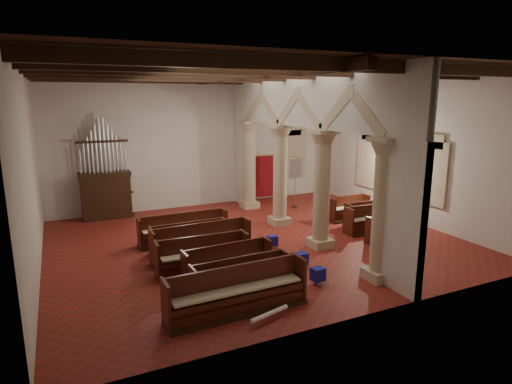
% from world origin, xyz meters
% --- Properties ---
extents(floor, '(14.00, 14.00, 0.00)m').
position_xyz_m(floor, '(0.00, 0.00, 0.00)').
color(floor, maroon).
rests_on(floor, ground).
extents(ceiling, '(14.00, 14.00, 0.00)m').
position_xyz_m(ceiling, '(0.00, 0.00, 6.00)').
color(ceiling, '#332011').
rests_on(ceiling, wall_back).
extents(wall_back, '(14.00, 0.02, 6.00)m').
position_xyz_m(wall_back, '(0.00, 6.00, 3.00)').
color(wall_back, silver).
rests_on(wall_back, floor).
extents(wall_front, '(14.00, 0.02, 6.00)m').
position_xyz_m(wall_front, '(0.00, -6.00, 3.00)').
color(wall_front, silver).
rests_on(wall_front, floor).
extents(wall_left, '(0.02, 12.00, 6.00)m').
position_xyz_m(wall_left, '(-7.00, 0.00, 3.00)').
color(wall_left, silver).
rests_on(wall_left, floor).
extents(wall_right, '(0.02, 12.00, 6.00)m').
position_xyz_m(wall_right, '(7.00, 0.00, 3.00)').
color(wall_right, silver).
rests_on(wall_right, floor).
extents(ceiling_beams, '(13.80, 11.80, 0.30)m').
position_xyz_m(ceiling_beams, '(0.00, 0.00, 5.82)').
color(ceiling_beams, black).
rests_on(ceiling_beams, wall_back).
extents(arcade, '(0.90, 11.90, 6.00)m').
position_xyz_m(arcade, '(1.80, 0.00, 3.56)').
color(arcade, tan).
rests_on(arcade, floor).
extents(window_right_a, '(0.03, 1.00, 2.20)m').
position_xyz_m(window_right_a, '(6.98, -1.50, 2.20)').
color(window_right_a, '#347553').
rests_on(window_right_a, wall_right).
extents(window_right_b, '(0.03, 1.00, 2.20)m').
position_xyz_m(window_right_b, '(6.98, 2.50, 2.20)').
color(window_right_b, '#347553').
rests_on(window_right_b, wall_right).
extents(window_back, '(1.00, 0.03, 2.20)m').
position_xyz_m(window_back, '(5.00, 5.98, 2.20)').
color(window_back, '#347553').
rests_on(window_back, wall_back).
extents(pipe_organ, '(2.10, 0.85, 4.40)m').
position_xyz_m(pipe_organ, '(-4.50, 5.50, 1.37)').
color(pipe_organ, black).
rests_on(pipe_organ, floor).
extents(lectern, '(0.57, 0.60, 1.17)m').
position_xyz_m(lectern, '(-3.58, 5.49, 0.48)').
color(lectern, '#3B2112').
rests_on(lectern, floor).
extents(dossal_curtain, '(1.80, 0.07, 2.17)m').
position_xyz_m(dossal_curtain, '(3.50, 5.92, 1.17)').
color(dossal_curtain, maroon).
rests_on(dossal_curtain, floor).
extents(processional_banner, '(0.57, 0.73, 2.51)m').
position_xyz_m(processional_banner, '(3.76, 3.63, 0.82)').
color(processional_banner, black).
rests_on(processional_banner, floor).
extents(hymnal_box_a, '(0.38, 0.32, 0.36)m').
position_xyz_m(hymnal_box_a, '(0.06, -4.01, 0.28)').
color(hymnal_box_a, '#181699').
rests_on(hymnal_box_a, floor).
extents(hymnal_box_b, '(0.36, 0.29, 0.35)m').
position_xyz_m(hymnal_box_b, '(0.27, -2.79, 0.27)').
color(hymnal_box_b, navy).
rests_on(hymnal_box_b, floor).
extents(hymnal_box_c, '(0.37, 0.32, 0.34)m').
position_xyz_m(hymnal_box_c, '(0.24, -0.91, 0.27)').
color(hymnal_box_c, navy).
rests_on(hymnal_box_c, floor).
extents(tube_heater_a, '(1.09, 0.40, 0.11)m').
position_xyz_m(tube_heater_a, '(-2.07, -5.24, 0.16)').
color(tube_heater_a, white).
rests_on(tube_heater_a, floor).
extents(tube_heater_b, '(0.90, 0.24, 0.09)m').
position_xyz_m(tube_heater_b, '(-3.04, -4.42, 0.16)').
color(tube_heater_b, white).
rests_on(tube_heater_b, floor).
extents(nave_pew_0, '(3.57, 0.86, 1.14)m').
position_xyz_m(nave_pew_0, '(-2.60, -4.58, 0.38)').
color(nave_pew_0, black).
rests_on(nave_pew_0, floor).
extents(nave_pew_1, '(2.76, 0.73, 0.95)m').
position_xyz_m(nave_pew_1, '(-2.10, -3.61, 0.31)').
color(nave_pew_1, black).
rests_on(nave_pew_1, floor).
extents(nave_pew_2, '(2.66, 0.82, 1.01)m').
position_xyz_m(nave_pew_2, '(-2.09, -2.63, 0.33)').
color(nave_pew_2, black).
rests_on(nave_pew_2, floor).
extents(nave_pew_3, '(2.76, 0.83, 1.09)m').
position_xyz_m(nave_pew_3, '(-2.59, -1.88, 0.36)').
color(nave_pew_3, black).
rests_on(nave_pew_3, floor).
extents(nave_pew_4, '(3.27, 0.91, 1.14)m').
position_xyz_m(nave_pew_4, '(-2.28, -0.81, 0.38)').
color(nave_pew_4, black).
rests_on(nave_pew_4, floor).
extents(nave_pew_5, '(2.62, 0.67, 0.97)m').
position_xyz_m(nave_pew_5, '(-2.43, 0.06, 0.32)').
color(nave_pew_5, black).
rests_on(nave_pew_5, floor).
extents(nave_pew_6, '(3.19, 0.74, 1.05)m').
position_xyz_m(nave_pew_6, '(-2.37, 1.01, 0.35)').
color(nave_pew_6, black).
rests_on(nave_pew_6, floor).
extents(aisle_pew_0, '(1.69, 0.66, 0.98)m').
position_xyz_m(aisle_pew_0, '(4.33, -2.08, 0.33)').
color(aisle_pew_0, black).
rests_on(aisle_pew_0, floor).
extents(aisle_pew_1, '(2.04, 0.74, 1.05)m').
position_xyz_m(aisle_pew_1, '(4.46, -0.88, 0.35)').
color(aisle_pew_1, black).
rests_on(aisle_pew_1, floor).
extents(aisle_pew_2, '(1.82, 0.71, 0.99)m').
position_xyz_m(aisle_pew_2, '(4.87, -0.17, 0.33)').
color(aisle_pew_2, black).
rests_on(aisle_pew_2, floor).
extents(aisle_pew_3, '(1.88, 0.75, 1.02)m').
position_xyz_m(aisle_pew_3, '(4.76, 0.85, 0.35)').
color(aisle_pew_3, black).
rests_on(aisle_pew_3, floor).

